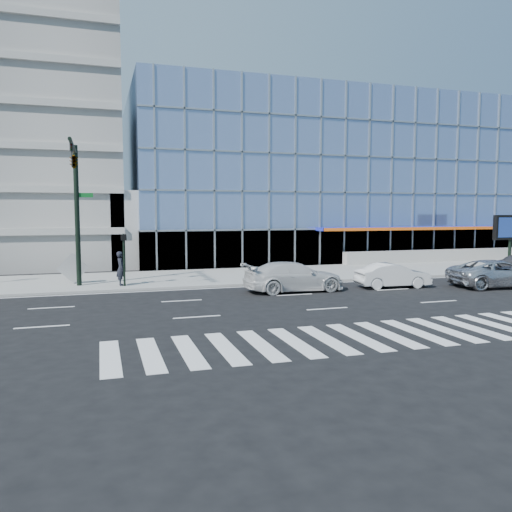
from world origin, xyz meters
The scene contains 13 objects.
ground centered at (0.00, 0.00, 0.00)m, with size 160.00×160.00×0.00m, color black.
sidewalk centered at (0.00, 8.00, 0.07)m, with size 120.00×8.00×0.15m, color gray.
theatre_building centered at (14.00, 26.00, 7.50)m, with size 42.00×26.00×15.00m, color #708ABB.
ramp_block centered at (-6.00, 18.00, 3.00)m, with size 6.00×8.00×6.00m, color gray.
retaining_wall centered at (24.00, 11.60, 0.65)m, with size 30.00×0.80×1.00m, color gray.
traffic_signal centered at (-11.00, 4.57, 6.16)m, with size 1.14×5.74×8.00m.
ped_signal_post centered at (-8.50, 4.94, 2.14)m, with size 0.30×0.33×3.00m.
marquee_sign centered at (22.00, 7.99, 3.07)m, with size 3.20×0.43×4.00m.
silver_suv centered at (12.41, -1.00, 0.80)m, with size 2.64×5.72×1.59m, color silver.
white_suv centered at (0.41, 1.14, 0.82)m, with size 2.29×5.64×1.64m, color silver.
white_sedan centered at (6.41, 0.70, 0.71)m, with size 1.50×4.29×1.41m, color silver.
pedestrian centered at (-8.69, 5.24, 1.14)m, with size 0.72×0.47×1.98m, color black.
tilted_panel centered at (-11.37, 6.82, 1.07)m, with size 1.30×0.06×1.30m, color #9B9B9B.
Camera 1 is at (-9.80, -24.36, 4.39)m, focal length 35.00 mm.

